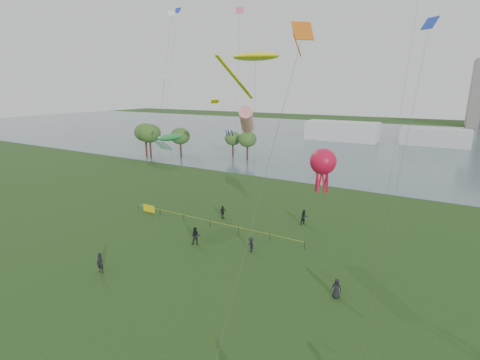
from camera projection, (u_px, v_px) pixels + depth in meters
The scene contains 18 objects.
ground_plane at pixel (172, 314), 25.79m from camera, with size 400.00×400.00×0.00m, color #173310.
lake at pixel (383, 141), 109.35m from camera, with size 400.00×120.00×0.08m, color slate.
pavilion_left at pixel (342, 131), 110.24m from camera, with size 22.00×8.00×6.00m, color silver.
pavilion_right at pixel (435, 137), 100.24m from camera, with size 18.00×7.00×5.00m, color silver.
trees at pixel (178, 135), 82.11m from camera, with size 28.02×16.07×8.19m.
fence at pixel (171, 213), 44.85m from camera, with size 24.07×0.07×1.05m.
spectator_a at pixel (196, 236), 36.92m from camera, with size 0.95×0.74×1.96m, color black.
spectator_b at pixel (251, 245), 35.34m from camera, with size 1.01×0.58×1.57m, color black.
spectator_c at pixel (223, 212), 44.44m from camera, with size 0.99×0.41×1.69m, color black.
spectator_d at pixel (336, 288), 27.60m from camera, with size 0.79×0.52×1.63m, color black.
spectator_f at pixel (100, 263), 31.36m from camera, with size 0.69×0.45×1.89m, color black.
spectator_g at pixel (304, 217), 42.40m from camera, with size 0.91×0.71×1.88m, color black.
kite_stingray at pixel (255, 57), 37.74m from camera, with size 5.45×10.18×19.97m.
kite_windsock at pixel (247, 120), 43.64m from camera, with size 4.30×8.17×14.19m.
kite_creature at pixel (170, 137), 50.55m from camera, with size 7.30×9.27×9.76m.
kite_octopus at pixel (323, 162), 31.72m from camera, with size 7.58×3.16×10.95m.
kite_delta at pixel (298, 48), 23.13m from camera, with size 1.54×12.88×20.60m.
small_kites at pixel (241, 16), 37.58m from camera, with size 32.99×15.07×11.48m.
Camera 1 is at (15.59, -16.82, 16.23)m, focal length 26.00 mm.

